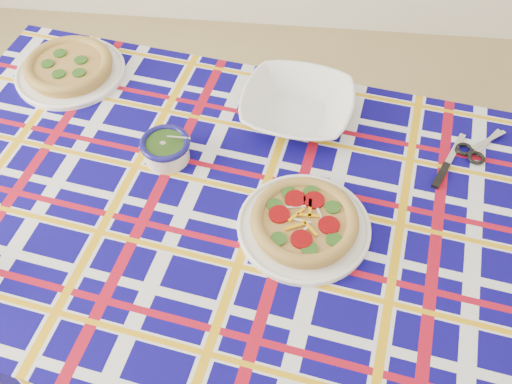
# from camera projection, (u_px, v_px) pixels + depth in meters

# --- Properties ---
(dining_table) EXTENTS (1.67, 1.20, 0.72)m
(dining_table) POSITION_uv_depth(u_px,v_px,m) (225.00, 222.00, 1.35)
(dining_table) COLOR brown
(dining_table) RESTS_ON floor
(tablecloth) EXTENTS (1.70, 1.24, 0.10)m
(tablecloth) POSITION_uv_depth(u_px,v_px,m) (224.00, 216.00, 1.34)
(tablecloth) COLOR #0B0564
(tablecloth) RESTS_ON dining_table
(main_focaccia_plate) EXTENTS (0.39, 0.39, 0.06)m
(main_focaccia_plate) POSITION_uv_depth(u_px,v_px,m) (304.00, 221.00, 1.23)
(main_focaccia_plate) COLOR #B1823E
(main_focaccia_plate) RESTS_ON tablecloth
(pesto_bowl) EXTENTS (0.15, 0.15, 0.07)m
(pesto_bowl) POSITION_uv_depth(u_px,v_px,m) (166.00, 148.00, 1.36)
(pesto_bowl) COLOR #18320D
(pesto_bowl) RESTS_ON tablecloth
(serving_bowl) EXTENTS (0.32, 0.32, 0.07)m
(serving_bowl) POSITION_uv_depth(u_px,v_px,m) (297.00, 107.00, 1.44)
(serving_bowl) COLOR white
(serving_bowl) RESTS_ON tablecloth
(second_focaccia_plate) EXTENTS (0.36, 0.36, 0.06)m
(second_focaccia_plate) POSITION_uv_depth(u_px,v_px,m) (69.00, 66.00, 1.55)
(second_focaccia_plate) COLOR #B1823E
(second_focaccia_plate) RESTS_ON tablecloth
(table_knife) EXTENTS (0.11, 0.20, 0.01)m
(table_knife) POSITION_uv_depth(u_px,v_px,m) (454.00, 150.00, 1.39)
(table_knife) COLOR silver
(table_knife) RESTS_ON tablecloth
(kitchen_scissors) EXTENTS (0.18, 0.18, 0.01)m
(kitchen_scissors) POSITION_uv_depth(u_px,v_px,m) (488.00, 141.00, 1.41)
(kitchen_scissors) COLOR silver
(kitchen_scissors) RESTS_ON tablecloth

